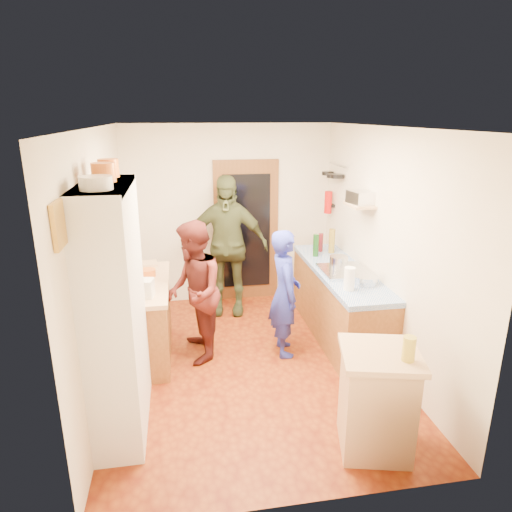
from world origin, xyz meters
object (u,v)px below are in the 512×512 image
object	(u,v)px
island_base	(376,403)
person_back	(227,246)
hutch_body	(116,312)
person_hob	(288,294)
right_counter_base	(338,305)
person_left	(196,291)

from	to	relation	value
island_base	person_back	xyz separation A→B (m)	(-0.90, 3.00, 0.55)
hutch_body	person_back	xyz separation A→B (m)	(1.21, 2.28, -0.12)
island_base	person_hob	world-z (taller)	person_hob
right_counter_base	person_back	bearing A→B (deg)	142.68
person_left	person_hob	bearing A→B (deg)	81.30
right_counter_base	island_base	size ratio (longest dim) A/B	2.56
person_hob	person_back	distance (m)	1.43
person_hob	person_left	bearing A→B (deg)	85.34
hutch_body	island_base	distance (m)	2.33
right_counter_base	hutch_body	bearing A→B (deg)	-152.53
hutch_body	island_base	size ratio (longest dim) A/B	2.56
right_counter_base	island_base	distance (m)	2.05
person_hob	person_left	xyz separation A→B (m)	(-1.04, 0.11, 0.06)
island_base	person_left	bearing A→B (deg)	127.53
right_counter_base	person_back	distance (m)	1.72
hutch_body	person_hob	xyz separation A→B (m)	(1.76, 0.99, -0.35)
right_counter_base	person_hob	distance (m)	0.87
island_base	person_left	xyz separation A→B (m)	(-1.39, 1.81, 0.38)
hutch_body	person_hob	size ratio (longest dim) A/B	1.47
person_left	person_back	distance (m)	1.29
hutch_body	person_left	size ratio (longest dim) A/B	1.36
hutch_body	person_back	size ratio (longest dim) A/B	1.12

